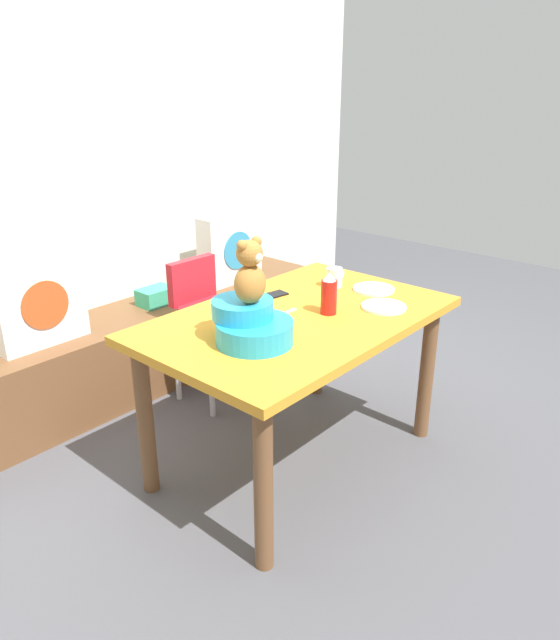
{
  "coord_description": "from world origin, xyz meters",
  "views": [
    {
      "loc": [
        -1.84,
        -1.51,
        1.68
      ],
      "look_at": [
        0.0,
        0.1,
        0.69
      ],
      "focal_mm": 33.36,
      "sensor_mm": 36.0,
      "label": 1
    }
  ],
  "objects_px": {
    "infant_seat_teal": "(251,324)",
    "teddy_bear": "(250,273)",
    "pillow_floral_right": "(230,248)",
    "book_stack": "(156,296)",
    "dinner_plate_near": "(384,307)",
    "dining_table": "(297,337)",
    "dinner_plate_far": "(374,289)",
    "ketchup_bottle": "(329,294)",
    "cell_phone": "(272,295)",
    "coffee_mug": "(335,277)",
    "pillow_floral_left": "(38,302)",
    "highchair": "(209,312)"
  },
  "relations": [
    {
      "from": "highchair",
      "to": "cell_phone",
      "type": "xyz_separation_m",
      "value": [
        -0.04,
        -0.5,
        0.22
      ]
    },
    {
      "from": "dinner_plate_near",
      "to": "cell_phone",
      "type": "relative_size",
      "value": 1.39
    },
    {
      "from": "dining_table",
      "to": "infant_seat_teal",
      "type": "height_order",
      "value": "infant_seat_teal"
    },
    {
      "from": "highchair",
      "to": "infant_seat_teal",
      "type": "bearing_deg",
      "value": -121.52
    },
    {
      "from": "ketchup_bottle",
      "to": "cell_phone",
      "type": "relative_size",
      "value": 1.28
    },
    {
      "from": "highchair",
      "to": "teddy_bear",
      "type": "relative_size",
      "value": 3.16
    },
    {
      "from": "book_stack",
      "to": "cell_phone",
      "type": "xyz_separation_m",
      "value": [
        -0.02,
        -0.94,
        0.23
      ]
    },
    {
      "from": "pillow_floral_left",
      "to": "pillow_floral_right",
      "type": "relative_size",
      "value": 1.0
    },
    {
      "from": "highchair",
      "to": "coffee_mug",
      "type": "xyz_separation_m",
      "value": [
        0.26,
        -0.64,
        0.27
      ]
    },
    {
      "from": "ketchup_bottle",
      "to": "dinner_plate_far",
      "type": "bearing_deg",
      "value": 2.9
    },
    {
      "from": "book_stack",
      "to": "coffee_mug",
      "type": "xyz_separation_m",
      "value": [
        0.28,
        -1.07,
        0.28
      ]
    },
    {
      "from": "dining_table",
      "to": "coffee_mug",
      "type": "xyz_separation_m",
      "value": [
        0.41,
        0.11,
        0.15
      ]
    },
    {
      "from": "pillow_floral_right",
      "to": "dinner_plate_far",
      "type": "xyz_separation_m",
      "value": [
        -0.23,
        -1.23,
        0.07
      ]
    },
    {
      "from": "pillow_floral_right",
      "to": "dining_table",
      "type": "xyz_separation_m",
      "value": [
        -0.72,
        -1.16,
        -0.04
      ]
    },
    {
      "from": "dinner_plate_near",
      "to": "dinner_plate_far",
      "type": "relative_size",
      "value": 1.0
    },
    {
      "from": "highchair",
      "to": "pillow_floral_right",
      "type": "bearing_deg",
      "value": 36.05
    },
    {
      "from": "infant_seat_teal",
      "to": "coffee_mug",
      "type": "height_order",
      "value": "infant_seat_teal"
    },
    {
      "from": "highchair",
      "to": "dinner_plate_far",
      "type": "distance_m",
      "value": 0.91
    },
    {
      "from": "infant_seat_teal",
      "to": "dinner_plate_far",
      "type": "height_order",
      "value": "infant_seat_teal"
    },
    {
      "from": "book_stack",
      "to": "dinner_plate_far",
      "type": "distance_m",
      "value": 1.32
    },
    {
      "from": "pillow_floral_right",
      "to": "book_stack",
      "type": "xyz_separation_m",
      "value": [
        -0.59,
        0.02,
        -0.17
      ]
    },
    {
      "from": "dinner_plate_near",
      "to": "highchair",
      "type": "bearing_deg",
      "value": 99.77
    },
    {
      "from": "ketchup_bottle",
      "to": "pillow_floral_left",
      "type": "bearing_deg",
      "value": 118.77
    },
    {
      "from": "dining_table",
      "to": "dinner_plate_near",
      "type": "relative_size",
      "value": 6.79
    },
    {
      "from": "ketchup_bottle",
      "to": "book_stack",
      "type": "bearing_deg",
      "value": 88.74
    },
    {
      "from": "dining_table",
      "to": "ketchup_bottle",
      "type": "bearing_deg",
      "value": -40.32
    },
    {
      "from": "pillow_floral_left",
      "to": "highchair",
      "type": "height_order",
      "value": "pillow_floral_left"
    },
    {
      "from": "book_stack",
      "to": "cell_phone",
      "type": "distance_m",
      "value": 0.97
    },
    {
      "from": "pillow_floral_right",
      "to": "book_stack",
      "type": "relative_size",
      "value": 2.2
    },
    {
      "from": "dining_table",
      "to": "dinner_plate_far",
      "type": "relative_size",
      "value": 6.79
    },
    {
      "from": "pillow_floral_left",
      "to": "ketchup_bottle",
      "type": "bearing_deg",
      "value": -61.23
    },
    {
      "from": "book_stack",
      "to": "highchair",
      "type": "distance_m",
      "value": 0.44
    },
    {
      "from": "pillow_floral_left",
      "to": "ketchup_bottle",
      "type": "xyz_separation_m",
      "value": [
        0.68,
        -1.25,
        0.15
      ]
    },
    {
      "from": "book_stack",
      "to": "ketchup_bottle",
      "type": "relative_size",
      "value": 1.08
    },
    {
      "from": "dining_table",
      "to": "infant_seat_teal",
      "type": "relative_size",
      "value": 4.11
    },
    {
      "from": "pillow_floral_right",
      "to": "coffee_mug",
      "type": "bearing_deg",
      "value": -106.39
    },
    {
      "from": "coffee_mug",
      "to": "dinner_plate_far",
      "type": "height_order",
      "value": "coffee_mug"
    },
    {
      "from": "teddy_bear",
      "to": "ketchup_bottle",
      "type": "relative_size",
      "value": 1.35
    },
    {
      "from": "coffee_mug",
      "to": "dinner_plate_near",
      "type": "distance_m",
      "value": 0.36
    },
    {
      "from": "infant_seat_teal",
      "to": "dinner_plate_near",
      "type": "xyz_separation_m",
      "value": [
        0.65,
        -0.19,
        -0.07
      ]
    },
    {
      "from": "pillow_floral_left",
      "to": "coffee_mug",
      "type": "distance_m",
      "value": 1.45
    },
    {
      "from": "dinner_plate_near",
      "to": "book_stack",
      "type": "bearing_deg",
      "value": 97.5
    },
    {
      "from": "highchair",
      "to": "dinner_plate_near",
      "type": "height_order",
      "value": "highchair"
    },
    {
      "from": "pillow_floral_right",
      "to": "dining_table",
      "type": "height_order",
      "value": "pillow_floral_right"
    },
    {
      "from": "dinner_plate_far",
      "to": "pillow_floral_right",
      "type": "bearing_deg",
      "value": 79.42
    },
    {
      "from": "teddy_bear",
      "to": "dinner_plate_far",
      "type": "distance_m",
      "value": 0.87
    },
    {
      "from": "infant_seat_teal",
      "to": "teddy_bear",
      "type": "distance_m",
      "value": 0.21
    },
    {
      "from": "pillow_floral_left",
      "to": "dinner_plate_far",
      "type": "height_order",
      "value": "pillow_floral_left"
    },
    {
      "from": "pillow_floral_right",
      "to": "ketchup_bottle",
      "type": "height_order",
      "value": "ketchup_bottle"
    },
    {
      "from": "pillow_floral_right",
      "to": "dinner_plate_far",
      "type": "distance_m",
      "value": 1.25
    }
  ]
}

